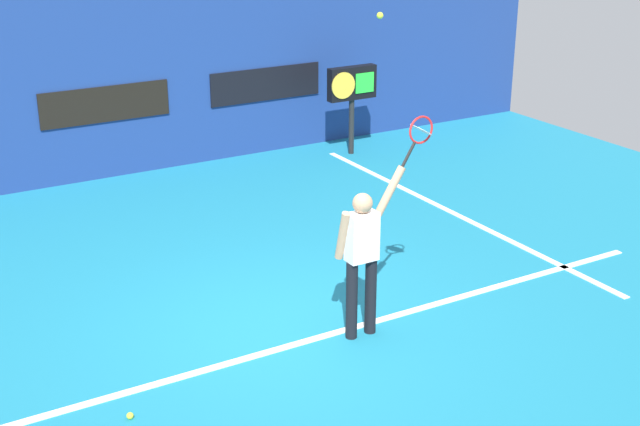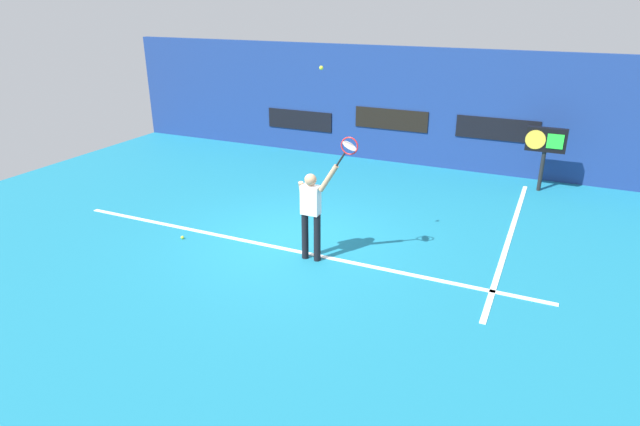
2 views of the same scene
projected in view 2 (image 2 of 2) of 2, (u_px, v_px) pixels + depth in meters
ground_plane at (295, 241)px, 10.97m from camera, size 18.00×18.00×0.00m
back_wall at (393, 105)px, 15.70m from camera, size 18.00×0.20×3.34m
sponsor_banner_center at (391, 119)px, 15.74m from camera, size 2.20×0.03×0.60m
sponsor_banner_portside at (300, 120)px, 17.01m from camera, size 2.20×0.03×0.60m
sponsor_banner_starboard at (497, 129)px, 14.58m from camera, size 2.20×0.03×0.60m
court_baseline at (285, 249)px, 10.59m from camera, size 10.00×0.10×0.01m
court_sideline at (510, 237)px, 11.12m from camera, size 0.10×7.00×0.01m
tennis_player at (311, 209)px, 9.83m from camera, size 0.79×0.31×1.93m
tennis_racket at (348, 147)px, 9.08m from camera, size 0.46×0.27×0.60m
tennis_ball at (321, 68)px, 8.84m from camera, size 0.07×0.07×0.07m
scoreboard_clock at (546, 142)px, 13.34m from camera, size 0.96×0.20×1.63m
spare_ball at (182, 237)px, 11.03m from camera, size 0.07×0.07×0.07m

